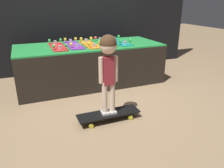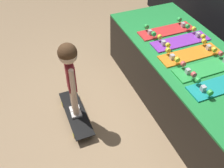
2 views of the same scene
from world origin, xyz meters
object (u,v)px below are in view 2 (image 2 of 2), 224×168
(skateboard_green_on_rack, at_px, (207,67))
(skateboard_teal_on_rack, at_px, (223,84))
(skateboard_red_on_rack, at_px, (167,30))
(skateboard_on_floor, at_px, (76,113))
(child, at_px, (69,68))
(skateboard_purple_on_rack, at_px, (181,40))
(skateboard_orange_on_rack, at_px, (190,54))

(skateboard_green_on_rack, height_order, skateboard_teal_on_rack, same)
(skateboard_red_on_rack, distance_m, skateboard_on_floor, 1.42)
(skateboard_red_on_rack, bearing_deg, child, -75.20)
(skateboard_red_on_rack, height_order, skateboard_teal_on_rack, same)
(skateboard_purple_on_rack, xyz_separation_m, skateboard_on_floor, (0.08, -1.28, -0.58))
(skateboard_green_on_rack, xyz_separation_m, child, (-0.42, -1.25, 0.06))
(skateboard_teal_on_rack, height_order, child, child)
(skateboard_purple_on_rack, xyz_separation_m, skateboard_orange_on_rack, (0.25, -0.05, 0.00))
(skateboard_red_on_rack, bearing_deg, skateboard_on_floor, -75.20)
(skateboard_purple_on_rack, relative_size, child, 0.76)
(skateboard_on_floor, bearing_deg, skateboard_purple_on_rack, 93.57)
(skateboard_purple_on_rack, bearing_deg, skateboard_red_on_rack, -173.18)
(skateboard_purple_on_rack, bearing_deg, child, -86.43)
(skateboard_on_floor, height_order, child, child)
(skateboard_red_on_rack, height_order, child, child)
(child, bearing_deg, skateboard_red_on_rack, 108.26)
(skateboard_purple_on_rack, bearing_deg, skateboard_teal_on_rack, -3.18)
(skateboard_purple_on_rack, distance_m, skateboard_green_on_rack, 0.50)
(skateboard_orange_on_rack, xyz_separation_m, skateboard_on_floor, (-0.17, -1.23, -0.58))
(skateboard_red_on_rack, xyz_separation_m, skateboard_on_floor, (0.33, -1.25, -0.58))
(skateboard_orange_on_rack, relative_size, skateboard_green_on_rack, 1.00)
(skateboard_green_on_rack, relative_size, skateboard_on_floor, 0.93)
(skateboard_orange_on_rack, xyz_separation_m, skateboard_teal_on_rack, (0.50, 0.00, 0.00))
(skateboard_orange_on_rack, height_order, child, child)
(child, bearing_deg, skateboard_green_on_rack, 74.82)
(child, bearing_deg, skateboard_on_floor, -100.58)
(skateboard_teal_on_rack, distance_m, child, 1.41)
(skateboard_red_on_rack, xyz_separation_m, skateboard_purple_on_rack, (0.25, 0.03, 0.00))
(skateboard_orange_on_rack, distance_m, skateboard_on_floor, 1.37)
(skateboard_red_on_rack, distance_m, skateboard_orange_on_rack, 0.50)
(skateboard_green_on_rack, xyz_separation_m, skateboard_on_floor, (-0.42, -1.25, -0.58))
(skateboard_teal_on_rack, xyz_separation_m, child, (-0.67, -1.24, 0.06))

